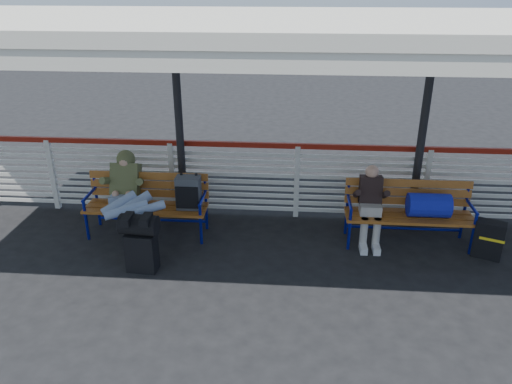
# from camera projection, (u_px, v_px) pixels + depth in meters

# --- Properties ---
(ground) EXTENTS (60.00, 60.00, 0.00)m
(ground) POSITION_uv_depth(u_px,v_px,m) (294.00, 282.00, 6.41)
(ground) COLOR black
(ground) RESTS_ON ground
(fence) EXTENTS (12.08, 0.08, 1.24)m
(fence) POSITION_uv_depth(u_px,v_px,m) (297.00, 178.00, 7.87)
(fence) COLOR silver
(fence) RESTS_ON ground
(canopy) EXTENTS (12.60, 3.60, 3.16)m
(canopy) POSITION_uv_depth(u_px,v_px,m) (303.00, 27.00, 5.97)
(canopy) COLOR silver
(canopy) RESTS_ON ground
(luggage_stack) EXTENTS (0.51, 0.31, 0.81)m
(luggage_stack) POSITION_uv_depth(u_px,v_px,m) (141.00, 241.00, 6.49)
(luggage_stack) COLOR black
(luggage_stack) RESTS_ON ground
(bench_left) EXTENTS (1.80, 0.56, 0.96)m
(bench_left) POSITION_uv_depth(u_px,v_px,m) (162.00, 197.00, 7.36)
(bench_left) COLOR #B06622
(bench_left) RESTS_ON ground
(bench_right) EXTENTS (1.80, 0.56, 0.92)m
(bench_right) POSITION_uv_depth(u_px,v_px,m) (418.00, 206.00, 7.09)
(bench_right) COLOR #B06622
(bench_right) RESTS_ON ground
(traveler_man) EXTENTS (0.93, 1.64, 0.77)m
(traveler_man) POSITION_uv_depth(u_px,v_px,m) (129.00, 200.00, 7.04)
(traveler_man) COLOR #7E8DA9
(traveler_man) RESTS_ON ground
(companion_person) EXTENTS (0.32, 0.66, 1.15)m
(companion_person) POSITION_uv_depth(u_px,v_px,m) (370.00, 205.00, 7.13)
(companion_person) COLOR #ADA79D
(companion_person) RESTS_ON ground
(suitcase_side) EXTENTS (0.44, 0.36, 0.53)m
(suitcase_side) POSITION_uv_depth(u_px,v_px,m) (488.00, 239.00, 6.88)
(suitcase_side) COLOR black
(suitcase_side) RESTS_ON ground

